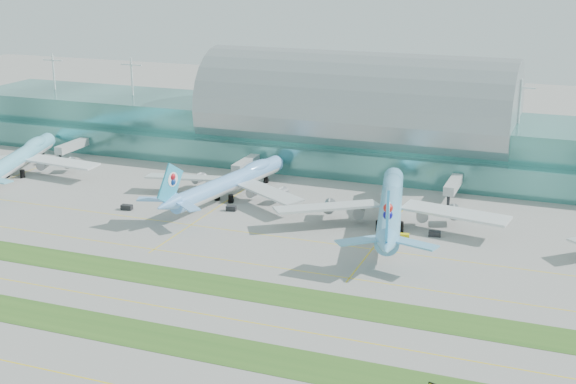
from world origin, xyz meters
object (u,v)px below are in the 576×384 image
at_px(airliner_b, 231,181).
at_px(airliner_c, 391,205).
at_px(airliner_a, 18,158).
at_px(terminal, 356,127).

height_order(airliner_b, airliner_c, airliner_c).
distance_m(airliner_b, airliner_c, 57.30).
bearing_deg(airliner_a, airliner_b, -15.55).
relative_size(airliner_a, airliner_c, 0.92).
bearing_deg(airliner_b, terminal, 77.01).
relative_size(airliner_a, airliner_b, 1.03).
bearing_deg(terminal, airliner_c, -65.68).
distance_m(terminal, airliner_b, 65.72).
height_order(terminal, airliner_c, terminal).
height_order(airliner_a, airliner_b, airliner_a).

